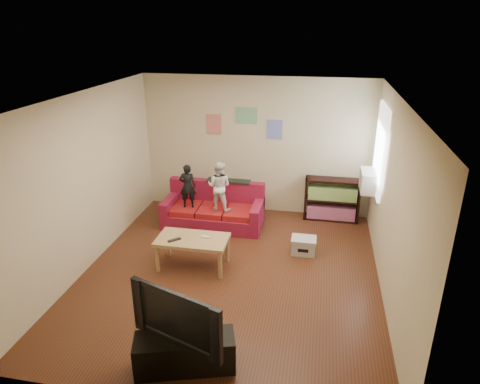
% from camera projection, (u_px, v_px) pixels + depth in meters
% --- Properties ---
extents(room_shell, '(4.52, 5.02, 2.72)m').
position_uv_depth(room_shell, '(229.00, 193.00, 6.13)').
color(room_shell, '#522916').
rests_on(room_shell, ground).
extents(sofa, '(1.86, 0.86, 0.82)m').
position_uv_depth(sofa, '(214.00, 211.00, 8.16)').
color(sofa, maroon).
rests_on(sofa, ground).
extents(child_a, '(0.34, 0.25, 0.84)m').
position_uv_depth(child_a, '(188.00, 186.00, 7.89)').
color(child_a, black).
rests_on(child_a, sofa).
extents(child_b, '(0.48, 0.40, 0.92)m').
position_uv_depth(child_b, '(219.00, 186.00, 7.77)').
color(child_b, white).
rests_on(child_b, sofa).
extents(coffee_table, '(1.11, 0.61, 0.50)m').
position_uv_depth(coffee_table, '(192.00, 242.00, 6.68)').
color(coffee_table, tan).
rests_on(coffee_table, ground).
extents(remote, '(0.19, 0.18, 0.02)m').
position_uv_depth(remote, '(174.00, 240.00, 6.58)').
color(remote, black).
rests_on(remote, coffee_table).
extents(game_controller, '(0.14, 0.05, 0.03)m').
position_uv_depth(game_controller, '(205.00, 237.00, 6.66)').
color(game_controller, white).
rests_on(game_controller, coffee_table).
extents(bookshelf, '(1.05, 0.31, 0.84)m').
position_uv_depth(bookshelf, '(332.00, 201.00, 8.32)').
color(bookshelf, black).
rests_on(bookshelf, ground).
extents(window, '(0.04, 1.08, 1.48)m').
position_uv_depth(window, '(380.00, 150.00, 7.13)').
color(window, white).
rests_on(window, room_shell).
extents(ac_unit, '(0.28, 0.55, 0.35)m').
position_uv_depth(ac_unit, '(369.00, 181.00, 7.36)').
color(ac_unit, '#B7B2A3').
rests_on(ac_unit, window).
extents(artwork_left, '(0.30, 0.01, 0.40)m').
position_uv_depth(artwork_left, '(214.00, 124.00, 8.39)').
color(artwork_left, '#D87266').
rests_on(artwork_left, room_shell).
extents(artwork_center, '(0.42, 0.01, 0.32)m').
position_uv_depth(artwork_center, '(246.00, 116.00, 8.20)').
color(artwork_center, '#72B27F').
rests_on(artwork_center, room_shell).
extents(artwork_right, '(0.30, 0.01, 0.38)m').
position_uv_depth(artwork_right, '(274.00, 130.00, 8.20)').
color(artwork_right, '#727FCC').
rests_on(artwork_right, room_shell).
extents(file_box, '(0.41, 0.31, 0.28)m').
position_uv_depth(file_box, '(304.00, 245.00, 7.17)').
color(file_box, beige).
rests_on(file_box, ground).
extents(tv_stand, '(1.17, 0.68, 0.42)m').
position_uv_depth(tv_stand, '(185.00, 353.00, 4.77)').
color(tv_stand, black).
rests_on(tv_stand, ground).
extents(television, '(1.13, 0.54, 0.66)m').
position_uv_depth(television, '(183.00, 313.00, 4.56)').
color(television, black).
rests_on(television, tv_stand).
extents(tissue, '(0.09, 0.09, 0.09)m').
position_uv_depth(tissue, '(255.00, 235.00, 7.74)').
color(tissue, white).
rests_on(tissue, ground).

